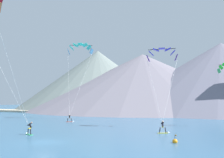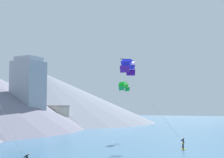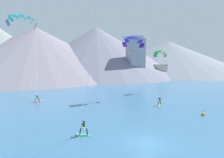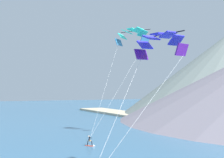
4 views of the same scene
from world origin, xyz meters
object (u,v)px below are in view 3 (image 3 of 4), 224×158
parafoil_kite_mid_center (22,20)px  parafoil_kite_distant_high_outer (160,53)px  kitesurfer_near_lead (82,130)px  kitesurfer_near_trail (160,102)px  parafoil_kite_near_trail (134,41)px  kitesurfer_mid_center (38,100)px  race_marker_buoy (203,114)px

parafoil_kite_mid_center → parafoil_kite_distant_high_outer: 36.31m
kitesurfer_near_lead → kitesurfer_near_trail: kitesurfer_near_trail is taller
parafoil_kite_near_trail → parafoil_kite_mid_center: 27.49m
parafoil_kite_near_trail → parafoil_kite_distant_high_outer: 12.46m
parafoil_kite_mid_center → kitesurfer_mid_center: bearing=-67.8°
kitesurfer_near_trail → kitesurfer_near_lead: bearing=-150.4°
race_marker_buoy → kitesurfer_near_trail: bearing=111.9°
parafoil_kite_near_trail → race_marker_buoy: parafoil_kite_near_trail is taller
parafoil_kite_near_trail → parafoil_kite_mid_center: parafoil_kite_mid_center is taller
parafoil_kite_near_trail → parafoil_kite_distant_high_outer: size_ratio=3.11×
parafoil_kite_mid_center → parafoil_kite_distant_high_outer: size_ratio=4.55×
parafoil_kite_near_trail → kitesurfer_near_trail: bearing=-75.3°
parafoil_kite_near_trail → parafoil_kite_distant_high_outer: (10.66, 6.03, -2.31)m
kitesurfer_mid_center → parafoil_kite_mid_center: parafoil_kite_mid_center is taller
kitesurfer_near_trail → race_marker_buoy: size_ratio=1.79×
parafoil_kite_near_trail → race_marker_buoy: 20.63m
kitesurfer_mid_center → parafoil_kite_distant_high_outer: size_ratio=0.42×
kitesurfer_near_lead → kitesurfer_mid_center: (-6.52, 19.03, -0.06)m
kitesurfer_near_trail → kitesurfer_mid_center: (-22.61, 9.89, -0.07)m
parafoil_kite_distant_high_outer → parafoil_kite_near_trail: bearing=-150.5°
kitesurfer_near_lead → parafoil_kite_near_trail: 25.36m
kitesurfer_near_trail → parafoil_kite_mid_center: parafoil_kite_mid_center is taller
kitesurfer_near_trail → parafoil_kite_mid_center: (-26.51, 19.46, 17.75)m
kitesurfer_near_lead → race_marker_buoy: (19.06, 1.76, -0.40)m
kitesurfer_near_lead → race_marker_buoy: kitesurfer_near_lead is taller
kitesurfer_near_lead → parafoil_kite_mid_center: size_ratio=0.10×
kitesurfer_mid_center → parafoil_kite_mid_center: (-3.90, 9.57, 17.82)m
parafoil_kite_distant_high_outer → kitesurfer_near_trail: bearing=-121.4°
parafoil_kite_mid_center → kitesurfer_near_trail: bearing=-36.3°
parafoil_kite_mid_center → race_marker_buoy: 43.81m
parafoil_kite_distant_high_outer → race_marker_buoy: (-5.59, -21.43, -10.45)m
parafoil_kite_mid_center → race_marker_buoy: (29.47, -26.85, -18.16)m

